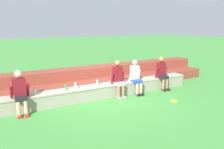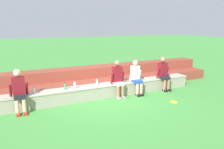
% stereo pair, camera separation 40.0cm
% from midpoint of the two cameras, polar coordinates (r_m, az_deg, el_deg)
% --- Properties ---
extents(ground_plane, '(80.00, 80.00, 0.00)m').
position_cam_midpoint_polar(ground_plane, '(8.21, -2.01, -6.18)').
color(ground_plane, '#428E3D').
extents(stone_seating_wall, '(7.51, 0.58, 0.48)m').
position_cam_midpoint_polar(stone_seating_wall, '(8.36, -2.86, -4.00)').
color(stone_seating_wall, gray).
rests_on(stone_seating_wall, ground).
extents(brick_bleachers, '(11.34, 1.53, 0.87)m').
position_cam_midpoint_polar(brick_bleachers, '(9.54, -6.48, -1.29)').
color(brick_bleachers, brown).
rests_on(brick_bleachers, ground).
extents(person_far_left, '(0.55, 0.54, 1.36)m').
position_cam_midpoint_polar(person_far_left, '(7.19, -24.21, -3.98)').
color(person_far_left, '#DBAD89').
rests_on(person_far_left, ground).
extents(person_left_of_center, '(0.53, 0.52, 1.39)m').
position_cam_midpoint_polar(person_left_of_center, '(8.17, 0.26, -0.91)').
color(person_left_of_center, '#996B4C').
rests_on(person_left_of_center, ground).
extents(person_center, '(0.49, 0.58, 1.34)m').
position_cam_midpoint_polar(person_center, '(8.59, 4.91, -0.50)').
color(person_center, '#DBAD89').
rests_on(person_center, ground).
extents(person_right_of_center, '(0.54, 0.58, 1.38)m').
position_cam_midpoint_polar(person_right_of_center, '(9.37, 11.64, 0.67)').
color(person_right_of_center, '#996B4C').
rests_on(person_right_of_center, ground).
extents(water_bottle_mid_left, '(0.06, 0.06, 0.23)m').
position_cam_midpoint_polar(water_bottle_mid_left, '(7.54, -20.84, -4.10)').
color(water_bottle_mid_left, silver).
rests_on(water_bottle_mid_left, stone_seating_wall).
extents(water_bottle_near_right, '(0.08, 0.08, 0.26)m').
position_cam_midpoint_polar(water_bottle_near_right, '(7.79, -10.89, -2.81)').
color(water_bottle_near_right, silver).
rests_on(water_bottle_near_right, stone_seating_wall).
extents(water_bottle_near_left, '(0.07, 0.07, 0.24)m').
position_cam_midpoint_polar(water_bottle_near_left, '(7.75, -13.32, -3.10)').
color(water_bottle_near_left, green).
rests_on(water_bottle_near_left, stone_seating_wall).
extents(water_bottle_center_gap, '(0.07, 0.07, 0.23)m').
position_cam_midpoint_polar(water_bottle_center_gap, '(8.16, -5.24, -2.03)').
color(water_bottle_center_gap, silver).
rests_on(water_bottle_center_gap, stone_seating_wall).
extents(plastic_cup_middle, '(0.09, 0.09, 0.10)m').
position_cam_midpoint_polar(plastic_cup_middle, '(9.89, 12.62, 0.01)').
color(plastic_cup_middle, blue).
rests_on(plastic_cup_middle, stone_seating_wall).
extents(frisbee, '(0.25, 0.25, 0.02)m').
position_cam_midpoint_polar(frisbee, '(8.15, 14.38, -6.66)').
color(frisbee, yellow).
rests_on(frisbee, ground).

